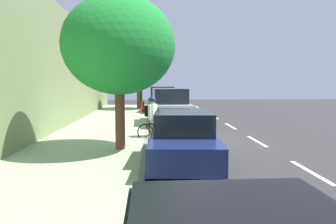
% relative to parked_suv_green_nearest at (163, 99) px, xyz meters
% --- Properties ---
extents(ground, '(57.19, 57.19, 0.00)m').
position_rel_parked_suv_green_nearest_xyz_m(ground, '(-0.48, 11.40, -1.03)').
color(ground, '#313131').
extents(sidewalk, '(3.93, 35.74, 0.15)m').
position_rel_parked_suv_green_nearest_xyz_m(sidewalk, '(3.12, 11.40, -0.95)').
color(sidewalk, '#9CB186').
rests_on(sidewalk, ground).
extents(curb_edge, '(0.16, 35.74, 0.15)m').
position_rel_parked_suv_green_nearest_xyz_m(curb_edge, '(1.07, 11.40, -0.95)').
color(curb_edge, gray).
rests_on(curb_edge, ground).
extents(lane_stripe_centre, '(0.14, 35.80, 0.01)m').
position_rel_parked_suv_green_nearest_xyz_m(lane_stripe_centre, '(-3.31, 11.43, -1.02)').
color(lane_stripe_centre, white).
rests_on(lane_stripe_centre, ground).
extents(lane_stripe_bike_edge, '(0.12, 35.74, 0.01)m').
position_rel_parked_suv_green_nearest_xyz_m(lane_stripe_bike_edge, '(-0.40, 11.40, -1.02)').
color(lane_stripe_bike_edge, white).
rests_on(lane_stripe_bike_edge, ground).
extents(building_facade, '(0.50, 35.74, 5.90)m').
position_rel_parked_suv_green_nearest_xyz_m(building_facade, '(5.33, 11.40, 1.92)').
color(building_facade, '#7F8D5C').
rests_on(building_facade, ground).
extents(parked_suv_green_nearest, '(2.19, 4.81, 1.99)m').
position_rel_parked_suv_green_nearest_xyz_m(parked_suv_green_nearest, '(0.00, 0.00, 0.00)').
color(parked_suv_green_nearest, '#1E512D').
rests_on(parked_suv_green_nearest, ground).
extents(parked_suv_silver_second, '(2.12, 4.77, 1.99)m').
position_rel_parked_suv_green_nearest_xyz_m(parked_suv_silver_second, '(-0.09, 6.75, 0.00)').
color(parked_suv_silver_second, '#B7BABF').
rests_on(parked_suv_silver_second, ground).
extents(parked_sedan_dark_blue_mid, '(2.05, 4.50, 1.52)m').
position_rel_parked_suv_green_nearest_xyz_m(parked_sedan_dark_blue_mid, '(-0.06, 14.73, -0.27)').
color(parked_sedan_dark_blue_mid, navy).
rests_on(parked_sedan_dark_blue_mid, ground).
extents(bicycle_at_curb, '(1.64, 0.71, 0.75)m').
position_rel_parked_suv_green_nearest_xyz_m(bicycle_at_curb, '(0.60, 11.40, -0.65)').
color(bicycle_at_curb, black).
rests_on(bicycle_at_curb, ground).
extents(cyclist_with_backpack, '(0.51, 0.58, 1.75)m').
position_rel_parked_suv_green_nearest_xyz_m(cyclist_with_backpack, '(0.83, 10.94, 0.05)').
color(cyclist_with_backpack, '#C6B284').
rests_on(cyclist_with_backpack, ground).
extents(street_tree_near_cyclist, '(3.39, 3.39, 4.43)m').
position_rel_parked_suv_green_nearest_xyz_m(street_tree_near_cyclist, '(1.86, -2.05, 2.22)').
color(street_tree_near_cyclist, brown).
rests_on(street_tree_near_cyclist, sidewalk).
extents(street_tree_mid_block, '(3.60, 3.60, 4.93)m').
position_rel_parked_suv_green_nearest_xyz_m(street_tree_mid_block, '(1.86, 13.21, 2.46)').
color(street_tree_mid_block, brown).
rests_on(street_tree_mid_block, sidewalk).
extents(fire_hydrant, '(0.22, 0.22, 0.84)m').
position_rel_parked_suv_green_nearest_xyz_m(fire_hydrant, '(1.50, 1.00, -0.46)').
color(fire_hydrant, red).
rests_on(fire_hydrant, sidewalk).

